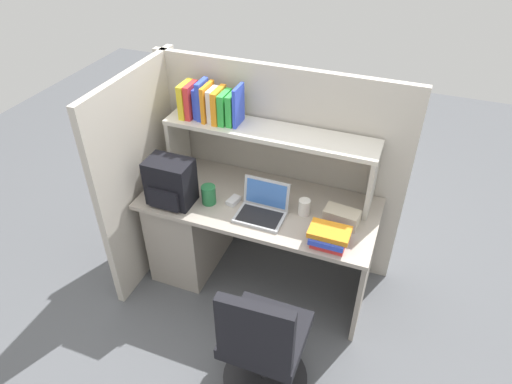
{
  "coord_description": "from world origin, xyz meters",
  "views": [
    {
      "loc": [
        0.85,
        -2.28,
        2.62
      ],
      "look_at": [
        0.0,
        -0.05,
        0.85
      ],
      "focal_mm": 32.0,
      "sensor_mm": 36.0,
      "label": 1
    }
  ],
  "objects_px": {
    "backpack": "(170,183)",
    "office_chair": "(263,349)",
    "laptop": "(262,208)",
    "paper_cup": "(304,207)",
    "snack_canister": "(209,195)",
    "tissue_box": "(342,217)",
    "computer_mouse": "(234,201)"
  },
  "relations": [
    {
      "from": "laptop",
      "to": "backpack",
      "type": "distance_m",
      "value": 0.63
    },
    {
      "from": "backpack",
      "to": "tissue_box",
      "type": "xyz_separation_m",
      "value": [
        1.12,
        0.18,
        -0.1
      ]
    },
    {
      "from": "backpack",
      "to": "office_chair",
      "type": "distance_m",
      "value": 1.2
    },
    {
      "from": "computer_mouse",
      "to": "office_chair",
      "type": "bearing_deg",
      "value": -45.46
    },
    {
      "from": "backpack",
      "to": "tissue_box",
      "type": "bearing_deg",
      "value": 9.4
    },
    {
      "from": "office_chair",
      "to": "tissue_box",
      "type": "bearing_deg",
      "value": -107.94
    },
    {
      "from": "laptop",
      "to": "paper_cup",
      "type": "height_order",
      "value": "laptop"
    },
    {
      "from": "laptop",
      "to": "office_chair",
      "type": "bearing_deg",
      "value": -69.21
    },
    {
      "from": "snack_canister",
      "to": "laptop",
      "type": "bearing_deg",
      "value": 1.76
    },
    {
      "from": "paper_cup",
      "to": "office_chair",
      "type": "height_order",
      "value": "office_chair"
    },
    {
      "from": "snack_canister",
      "to": "office_chair",
      "type": "xyz_separation_m",
      "value": [
        0.66,
        -0.72,
        -0.4
      ]
    },
    {
      "from": "backpack",
      "to": "snack_canister",
      "type": "xyz_separation_m",
      "value": [
        0.24,
        0.08,
        -0.09
      ]
    },
    {
      "from": "tissue_box",
      "to": "office_chair",
      "type": "relative_size",
      "value": 0.24
    },
    {
      "from": "tissue_box",
      "to": "paper_cup",
      "type": "bearing_deg",
      "value": -175.17
    },
    {
      "from": "backpack",
      "to": "paper_cup",
      "type": "distance_m",
      "value": 0.89
    },
    {
      "from": "computer_mouse",
      "to": "tissue_box",
      "type": "height_order",
      "value": "tissue_box"
    },
    {
      "from": "laptop",
      "to": "snack_canister",
      "type": "distance_m",
      "value": 0.38
    },
    {
      "from": "backpack",
      "to": "computer_mouse",
      "type": "bearing_deg",
      "value": 19.02
    },
    {
      "from": "laptop",
      "to": "backpack",
      "type": "height_order",
      "value": "backpack"
    },
    {
      "from": "laptop",
      "to": "computer_mouse",
      "type": "relative_size",
      "value": 3.0
    },
    {
      "from": "snack_canister",
      "to": "paper_cup",
      "type": "bearing_deg",
      "value": 10.26
    },
    {
      "from": "laptop",
      "to": "computer_mouse",
      "type": "bearing_deg",
      "value": 168.09
    },
    {
      "from": "paper_cup",
      "to": "office_chair",
      "type": "distance_m",
      "value": 0.92
    },
    {
      "from": "paper_cup",
      "to": "snack_canister",
      "type": "xyz_separation_m",
      "value": [
        -0.63,
        -0.11,
        0.01
      ]
    },
    {
      "from": "computer_mouse",
      "to": "office_chair",
      "type": "relative_size",
      "value": 0.11
    },
    {
      "from": "laptop",
      "to": "backpack",
      "type": "xyz_separation_m",
      "value": [
        -0.62,
        -0.09,
        0.1
      ]
    },
    {
      "from": "laptop",
      "to": "computer_mouse",
      "type": "distance_m",
      "value": 0.23
    },
    {
      "from": "laptop",
      "to": "office_chair",
      "type": "distance_m",
      "value": 0.87
    },
    {
      "from": "laptop",
      "to": "paper_cup",
      "type": "xyz_separation_m",
      "value": [
        0.25,
        0.1,
        0.0
      ]
    },
    {
      "from": "computer_mouse",
      "to": "backpack",
      "type": "bearing_deg",
      "value": -149.28
    },
    {
      "from": "tissue_box",
      "to": "office_chair",
      "type": "height_order",
      "value": "office_chair"
    },
    {
      "from": "laptop",
      "to": "office_chair",
      "type": "relative_size",
      "value": 0.34
    }
  ]
}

